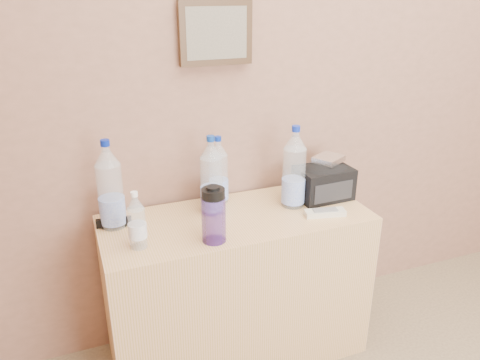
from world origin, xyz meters
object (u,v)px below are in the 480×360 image
Objects in this scene: pet_small at (137,223)px; pet_large_b at (212,179)px; pet_large_d at (294,171)px; toiletry_bag at (323,181)px; nalgene_bottle at (214,214)px; foil_packet at (329,159)px; ac_remote at (325,213)px; pet_large_c at (218,173)px; sunglasses at (114,222)px; dresser at (237,287)px; pet_large_a at (110,189)px.

pet_large_b is at bearing 27.35° from pet_small.
pet_large_d is 1.51× the size of toiletry_bag.
nalgene_bottle is 1.80× the size of foil_packet.
foil_packet is (0.03, 0.02, 0.09)m from toiletry_bag.
pet_large_b is 1.98× the size of ac_remote.
sunglasses is at bearing -171.05° from pet_large_c.
pet_large_d is 0.22m from ac_remote.
pet_large_c is 1.26× the size of toiletry_bag.
pet_large_d is at bearing 4.18° from dresser.
nalgene_bottle is 0.43m from sunglasses.
toiletry_bag is (0.08, 0.16, 0.07)m from ac_remote.
toiletry_bag is at bearing 3.35° from sunglasses.
pet_small is (-0.40, -0.27, -0.04)m from pet_large_c.
pet_large_c is at bearing 56.64° from pet_large_b.
pet_large_a reaches higher than pet_large_d.
pet_small is 0.92× the size of toiletry_bag.
foil_packet is (0.11, 0.18, 0.16)m from ac_remote.
foil_packet is at bearing 70.33° from ac_remote.
pet_large_a is 0.40m from pet_large_b.
pet_small is 0.86m from toiletry_bag.
nalgene_bottle is (-0.07, -0.23, -0.04)m from pet_large_b.
pet_large_b is 1.52× the size of nalgene_bottle.
sunglasses is at bearing 177.53° from foil_packet.
pet_large_c is at bearing 8.68° from pet_large_a.
pet_large_c is 0.33m from pet_large_d.
toiletry_bag is at bearing 9.17° from pet_small.
pet_large_d is at bearing 9.40° from pet_small.
pet_large_c is 2.18× the size of sunglasses.
nalgene_bottle is at bearing -106.40° from pet_large_b.
pet_large_a is 0.75m from pet_large_d.
toiletry_bag is at bearing -4.29° from pet_large_b.
pet_large_c is (0.06, 0.09, -0.02)m from pet_large_b.
toiletry_bag reaches higher than sunglasses.
toiletry_bag is (0.91, -0.06, 0.06)m from sunglasses.
toiletry_bag is at bearing 5.70° from dresser.
sunglasses is 1.12× the size of foil_packet.
ac_remote is at bearing -7.82° from sunglasses.
ac_remote is at bearing -25.06° from pet_large_b.
foil_packet reaches higher than sunglasses.
pet_large_a is at bearing 107.68° from pet_small.
pet_large_a reaches higher than pet_large_b.
toiletry_bag is 1.93× the size of foil_packet.
pet_large_a reaches higher than dresser.
foil_packet is (0.46, 0.06, 0.52)m from dresser.
pet_large_d reaches higher than ac_remote.
foil_packet is at bearing -2.61° from pet_large_a.
pet_large_d is (0.75, -0.08, -0.00)m from pet_large_a.
pet_large_a reaches higher than pet_small.
pet_large_b reaches higher than foil_packet.
toiletry_bag is at bearing -3.83° from pet_large_a.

